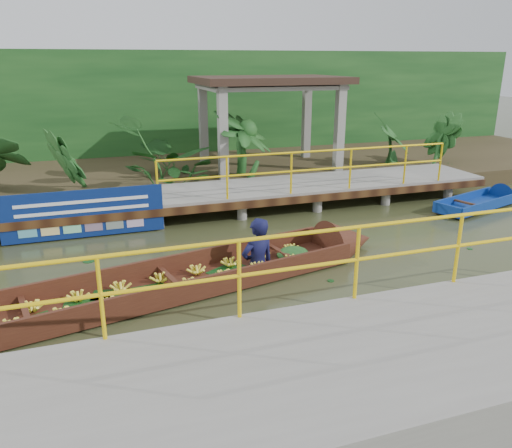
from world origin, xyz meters
name	(u,v)px	position (x,y,z in m)	size (l,w,h in m)	color
ground	(234,265)	(0.00, 0.00, 0.00)	(80.00, 80.00, 0.00)	#30361B
land_strip	(168,173)	(0.00, 7.50, 0.23)	(30.00, 8.00, 0.45)	#342B1A
far_dock	(195,196)	(0.02, 3.43, 0.48)	(16.00, 2.06, 1.66)	gray
near_dock	(417,365)	(1.00, -4.20, 0.30)	(18.00, 2.40, 1.73)	gray
pavilion	(269,90)	(3.00, 6.30, 2.82)	(4.40, 3.00, 3.00)	gray
foliage_backdrop	(154,109)	(0.00, 10.00, 2.00)	(30.00, 0.80, 4.00)	#143F17
vendor_boat	(126,288)	(-2.02, -0.90, 0.25)	(10.96, 3.33, 2.31)	#37180F
moored_blue_boat	(491,200)	(7.69, 1.82, 0.13)	(3.11, 1.64, 0.72)	navy
blue_banner	(84,213)	(-2.59, 2.48, 0.56)	(3.34, 0.04, 1.04)	navy
tropical_plants	(233,147)	(1.55, 5.30, 1.30)	(14.37, 1.37, 1.71)	#143F17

